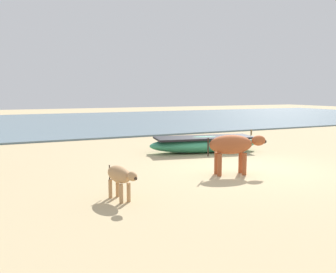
# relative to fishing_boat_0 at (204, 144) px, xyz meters

# --- Properties ---
(ground) EXTENTS (80.00, 80.00, 0.00)m
(ground) POSITION_rel_fishing_boat_0_xyz_m (-0.28, -2.86, -0.31)
(ground) COLOR tan
(sea_water) EXTENTS (60.00, 20.00, 0.08)m
(sea_water) POSITION_rel_fishing_boat_0_xyz_m (-0.28, 15.00, -0.27)
(sea_water) COLOR slate
(sea_water) RESTS_ON ground
(fishing_boat_0) EXTENTS (4.13, 1.88, 0.77)m
(fishing_boat_0) POSITION_rel_fishing_boat_0_xyz_m (0.00, 0.00, 0.00)
(fishing_boat_0) COLOR #338C66
(fishing_boat_0) RESTS_ON ground
(cow_adult_rust) EXTENTS (1.58, 0.73, 1.04)m
(cow_adult_rust) POSITION_rel_fishing_boat_0_xyz_m (-1.13, -3.30, 0.44)
(cow_adult_rust) COLOR #9E4C28
(cow_adult_rust) RESTS_ON ground
(calf_near_tan) EXTENTS (0.45, 1.04, 0.69)m
(calf_near_tan) POSITION_rel_fishing_boat_0_xyz_m (-4.45, -4.22, 0.19)
(calf_near_tan) COLOR tan
(calf_near_tan) RESTS_ON ground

